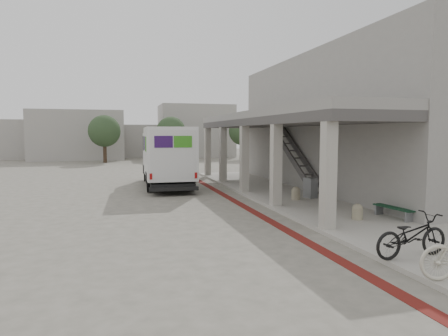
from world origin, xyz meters
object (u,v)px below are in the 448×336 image
object	(u,v)px
fedex_truck	(167,155)
utility_cabinet	(310,188)
bicycle_black	(411,235)
bench	(394,210)

from	to	relation	value
fedex_truck	utility_cabinet	size ratio (longest dim) A/B	8.85
utility_cabinet	bicycle_black	bearing A→B (deg)	-115.71
fedex_truck	bicycle_black	xyz separation A→B (m)	(3.73, -14.78, -1.12)
fedex_truck	utility_cabinet	distance (m)	8.55
bench	bicycle_black	world-z (taller)	bicycle_black
bench	utility_cabinet	bearing A→B (deg)	91.76
bicycle_black	bench	bearing A→B (deg)	-37.05
bench	utility_cabinet	world-z (taller)	utility_cabinet
fedex_truck	bicycle_black	bearing A→B (deg)	-73.55
utility_cabinet	bicycle_black	distance (m)	8.56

